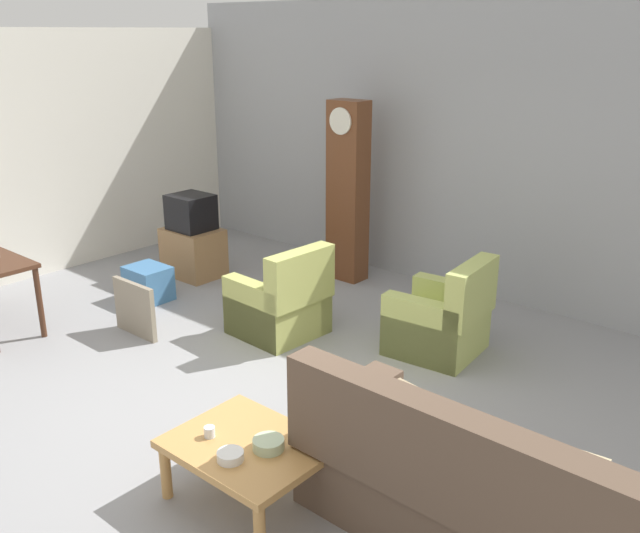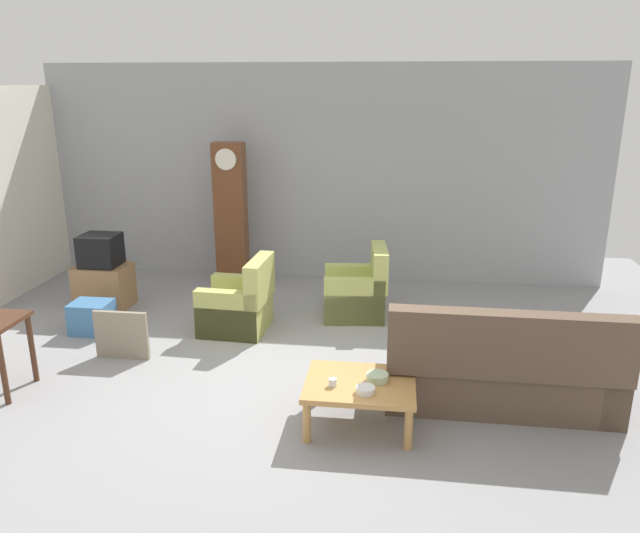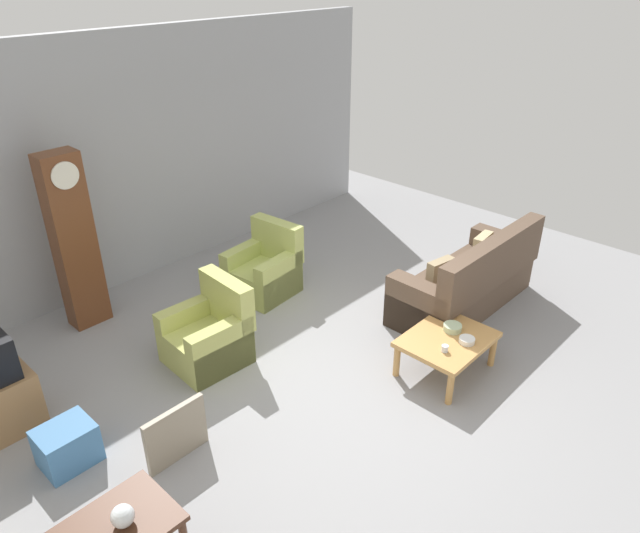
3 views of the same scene
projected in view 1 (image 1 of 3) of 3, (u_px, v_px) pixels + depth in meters
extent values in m
plane|color=gray|center=(236.00, 409.00, 5.45)|extent=(10.40, 10.40, 0.00)
cube|color=#9EA0A5|center=(473.00, 151.00, 7.51)|extent=(8.40, 0.16, 3.20)
cube|color=silver|center=(6.00, 160.00, 7.85)|extent=(0.12, 6.40, 2.88)
cube|color=brown|center=(475.00, 511.00, 3.97)|extent=(2.11, 0.86, 0.44)
cube|color=brown|center=(448.00, 462.00, 3.54)|extent=(2.10, 0.22, 0.60)
cube|color=brown|center=(350.00, 434.00, 4.51)|extent=(0.25, 0.84, 0.68)
cube|color=#C6B284|center=(568.00, 483.00, 3.57)|extent=(0.37, 0.16, 0.36)
cube|color=#9E8966|center=(414.00, 418.00, 4.17)|extent=(0.37, 0.18, 0.36)
cube|color=tan|center=(278.00, 314.00, 6.78)|extent=(0.80, 0.80, 0.40)
cube|color=tan|center=(300.00, 277.00, 6.42)|extent=(0.22, 0.77, 0.52)
cube|color=tan|center=(299.00, 296.00, 6.95)|extent=(0.77, 0.20, 0.60)
cube|color=tan|center=(255.00, 313.00, 6.54)|extent=(0.77, 0.20, 0.60)
cube|color=#B5C064|center=(436.00, 331.00, 6.39)|extent=(0.83, 0.83, 0.40)
cube|color=#B5C064|center=(472.00, 292.00, 6.06)|extent=(0.25, 0.77, 0.52)
cube|color=#B5C064|center=(450.00, 311.00, 6.59)|extent=(0.77, 0.23, 0.60)
cube|color=#B5C064|center=(422.00, 332.00, 6.12)|extent=(0.77, 0.23, 0.60)
cube|color=tan|center=(248.00, 446.00, 4.28)|extent=(0.96, 0.76, 0.05)
cylinder|color=tan|center=(166.00, 472.00, 4.38)|extent=(0.07, 0.07, 0.37)
cylinder|color=tan|center=(260.00, 532.00, 3.85)|extent=(0.07, 0.07, 0.37)
cylinder|color=tan|center=(240.00, 429.00, 4.84)|extent=(0.07, 0.07, 0.37)
cylinder|color=tan|center=(333.00, 478.00, 4.32)|extent=(0.07, 0.07, 0.37)
cylinder|color=#472819|center=(40.00, 303.00, 6.63)|extent=(0.06, 0.06, 0.72)
cube|color=brown|center=(348.00, 192.00, 8.01)|extent=(0.44, 0.28, 2.11)
cylinder|color=silver|center=(340.00, 121.00, 7.63)|extent=(0.30, 0.02, 0.30)
cube|color=#997047|center=(194.00, 252.00, 8.35)|extent=(0.68, 0.52, 0.58)
cube|color=black|center=(191.00, 212.00, 8.19)|extent=(0.48, 0.44, 0.42)
cube|color=gray|center=(135.00, 309.00, 6.71)|extent=(0.60, 0.05, 0.54)
cube|color=teal|center=(148.00, 283.00, 7.62)|extent=(0.47, 0.38, 0.38)
cylinder|color=white|center=(315.00, 444.00, 4.17)|extent=(0.08, 0.08, 0.10)
cylinder|color=silver|center=(210.00, 432.00, 4.32)|extent=(0.07, 0.07, 0.07)
cylinder|color=white|center=(230.00, 456.00, 4.09)|extent=(0.16, 0.16, 0.06)
cylinder|color=#B2C69E|center=(268.00, 444.00, 4.20)|extent=(0.20, 0.20, 0.07)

